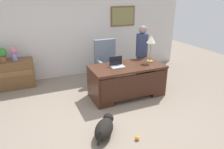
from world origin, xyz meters
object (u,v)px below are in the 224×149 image
(armchair, at_px, (107,64))
(dog_toy_ball, at_px, (137,138))
(laptop, at_px, (117,64))
(potted_plant, at_px, (2,54))
(person_standing, at_px, (141,54))
(vase_with_flowers, at_px, (14,53))
(desk, at_px, (127,80))
(desk_lamp, at_px, (151,41))
(credenza, at_px, (8,75))
(dog_lying, at_px, (105,128))

(armchair, height_order, dog_toy_ball, armchair)
(laptop, bearing_deg, potted_plant, 147.62)
(person_standing, relative_size, potted_plant, 4.40)
(laptop, bearing_deg, vase_with_flowers, 144.43)
(desk, height_order, laptop, laptop)
(potted_plant, bearing_deg, desk_lamp, -24.81)
(laptop, relative_size, vase_with_flowers, 0.91)
(person_standing, xyz_separation_m, dog_toy_ball, (-1.36, -2.21, -0.77))
(credenza, relative_size, desk_lamp, 2.03)
(dog_lying, height_order, vase_with_flowers, vase_with_flowers)
(laptop, distance_m, potted_plant, 2.92)
(credenza, bearing_deg, dog_toy_ball, -57.40)
(armchair, bearing_deg, laptop, -97.79)
(armchair, distance_m, desk_lamp, 1.43)
(dog_toy_ball, bearing_deg, credenza, 122.60)
(armchair, bearing_deg, person_standing, -23.63)
(desk_lamp, bearing_deg, desk, -172.34)
(person_standing, bearing_deg, vase_with_flowers, 162.21)
(armchair, height_order, laptop, armchair)
(desk, distance_m, dog_toy_ball, 1.73)
(potted_plant, bearing_deg, desk, -31.33)
(laptop, relative_size, desk_lamp, 0.49)
(desk_lamp, bearing_deg, potted_plant, 155.19)
(desk_lamp, relative_size, vase_with_flowers, 1.86)
(dog_lying, bearing_deg, laptop, 57.70)
(potted_plant, bearing_deg, vase_with_flowers, 0.00)
(vase_with_flowers, distance_m, potted_plant, 0.28)
(dog_lying, height_order, dog_toy_ball, dog_lying)
(desk_lamp, bearing_deg, laptop, -179.82)
(desk, xyz_separation_m, dog_toy_ball, (-0.61, -1.58, -0.38))
(credenza, bearing_deg, dog_lying, -60.98)
(potted_plant, height_order, dog_toy_ball, potted_plant)
(person_standing, height_order, vase_with_flowers, person_standing)
(armchair, bearing_deg, potted_plant, 166.11)
(vase_with_flowers, relative_size, dog_toy_ball, 4.57)
(vase_with_flowers, height_order, dog_toy_ball, vase_with_flowers)
(dog_lying, xyz_separation_m, vase_with_flowers, (-1.35, 2.88, 0.78))
(desk, xyz_separation_m, laptop, (-0.25, 0.09, 0.41))
(desk, distance_m, desk_lamp, 1.10)
(person_standing, bearing_deg, laptop, -151.30)
(person_standing, relative_size, dog_lying, 2.46)
(potted_plant, bearing_deg, person_standing, -16.44)
(credenza, distance_m, vase_with_flowers, 0.62)
(desk, xyz_separation_m, dog_lying, (-1.08, -1.23, -0.26))
(laptop, bearing_deg, desk_lamp, 0.18)
(desk, relative_size, potted_plant, 4.88)
(credenza, xyz_separation_m, desk_lamp, (3.34, -1.56, 0.92))
(dog_lying, relative_size, vase_with_flowers, 1.84)
(credenza, relative_size, laptop, 4.14)
(laptop, bearing_deg, credenza, 147.29)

